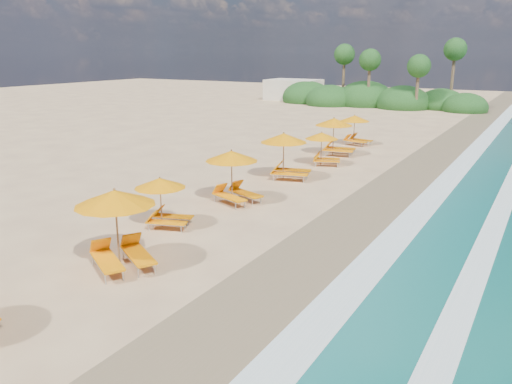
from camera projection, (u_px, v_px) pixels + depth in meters
The scene contains 12 objects.
ground at pixel (256, 220), 20.93m from camera, with size 160.00×160.00×0.00m, color tan.
wet_sand at pixel (349, 238), 18.98m from camera, with size 4.00×160.00×0.01m, color #80694C.
surf_foam at pixel (424, 251), 17.66m from camera, with size 4.00×160.00×0.01m.
station_3 at pixel (118, 224), 16.06m from camera, with size 3.46×3.46×2.58m.
station_4 at pixel (165, 199), 19.88m from camera, with size 2.59×2.54×2.02m.
station_5 at pixel (234, 173), 23.09m from camera, with size 3.11×3.05×2.43m.
station_6 at pixel (287, 153), 27.33m from camera, with size 3.15×3.06×2.53m.
station_7 at pixel (324, 146), 30.71m from camera, with size 2.64×2.60×2.04m.
station_8 at pixel (336, 134), 33.61m from camera, with size 3.00×2.86×2.50m.
station_9 at pixel (356, 128), 37.32m from camera, with size 2.68×2.57×2.20m.
treeline at pixel (372, 98), 63.37m from camera, with size 25.80×8.80×9.74m.
beach_building at pixel (294, 90), 71.19m from camera, with size 7.00×5.00×2.80m, color beige.
Camera 1 is at (10.02, -17.15, 6.70)m, focal length 36.01 mm.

